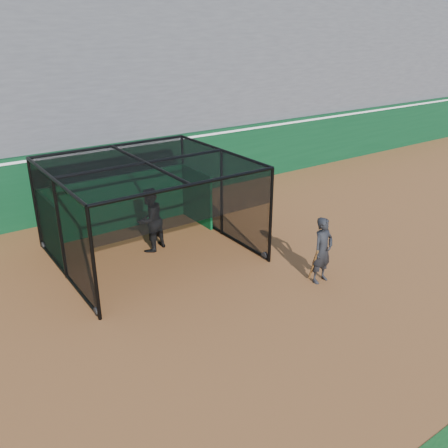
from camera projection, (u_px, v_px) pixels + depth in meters
ground at (242, 310)px, 11.68m from camera, size 120.00×120.00×0.00m
outfield_wall at (105, 177)px, 17.60m from camera, size 50.00×0.50×2.50m
grandstand at (62, 79)px, 19.22m from camera, size 50.00×7.85×8.95m
batting_cage at (149, 210)px, 14.00m from camera, size 5.33×5.02×2.87m
batter at (150, 220)px, 14.42m from camera, size 1.19×1.07×2.01m
on_deck_player at (322, 250)px, 12.64m from camera, size 0.71×0.50×1.85m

